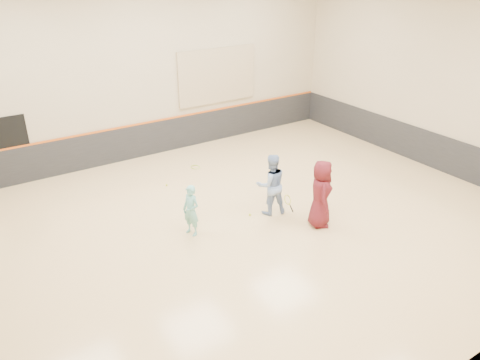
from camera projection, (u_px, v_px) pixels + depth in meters
room at (243, 199)px, 12.06m from camera, size 15.04×12.04×6.22m
wainscot_back at (151, 139)px, 16.65m from camera, size 14.90×0.04×1.20m
wainscot_right at (426, 148)px, 15.85m from camera, size 0.04×11.90×1.20m
accent_stripe at (149, 122)px, 16.38m from camera, size 14.90×0.03×0.06m
acoustic_panel at (217, 76)px, 17.20m from camera, size 3.20×0.08×2.00m
doorway at (12, 152)px, 14.22m from camera, size 1.10×0.05×2.20m
girl at (191, 211)px, 11.78m from camera, size 0.46×0.57×1.36m
instructor at (271, 185)px, 12.68m from camera, size 0.99×0.86×1.74m
young_man at (321, 194)px, 12.09m from camera, size 0.97×1.07×1.83m
held_racket at (288, 200)px, 12.71m from camera, size 0.33×0.33×0.57m
spare_racket at (195, 166)px, 15.82m from camera, size 0.71×0.71×0.14m
ball_under_racket at (250, 215)px, 12.88m from camera, size 0.07×0.07×0.07m
ball_in_hand at (329, 186)px, 11.84m from camera, size 0.07×0.07×0.07m
ball_beside_spare at (167, 185)px, 14.56m from camera, size 0.07×0.07×0.07m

